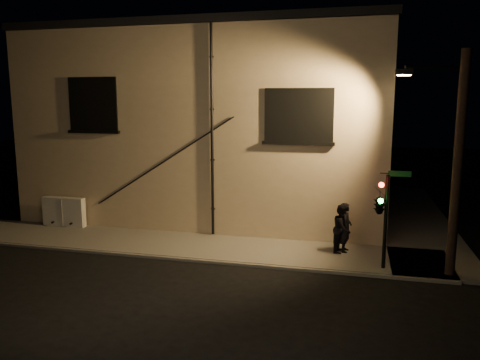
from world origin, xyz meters
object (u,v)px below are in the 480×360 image
(pedestrian_a, at_px, (345,227))
(pedestrian_b, at_px, (342,228))
(utility_cabinet, at_px, (64,212))
(traffic_signal, at_px, (380,204))
(streetlamp_pole, at_px, (454,160))

(pedestrian_a, relative_size, pedestrian_b, 1.02)
(pedestrian_a, distance_m, pedestrian_b, 0.15)
(utility_cabinet, bearing_deg, traffic_signal, -9.77)
(pedestrian_a, height_order, streetlamp_pole, streetlamp_pole)
(streetlamp_pole, bearing_deg, utility_cabinet, 171.93)
(streetlamp_pole, bearing_deg, pedestrian_a, 155.27)
(traffic_signal, bearing_deg, pedestrian_a, 124.43)
(pedestrian_a, xyz_separation_m, traffic_signal, (1.07, -1.56, 1.26))
(traffic_signal, xyz_separation_m, streetlamp_pole, (2.10, 0.10, 1.47))
(utility_cabinet, relative_size, traffic_signal, 0.60)
(utility_cabinet, bearing_deg, pedestrian_b, -3.77)
(pedestrian_a, height_order, pedestrian_b, pedestrian_a)
(pedestrian_b, relative_size, streetlamp_pole, 0.25)
(traffic_signal, bearing_deg, streetlamp_pole, 2.68)
(pedestrian_a, height_order, traffic_signal, traffic_signal)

